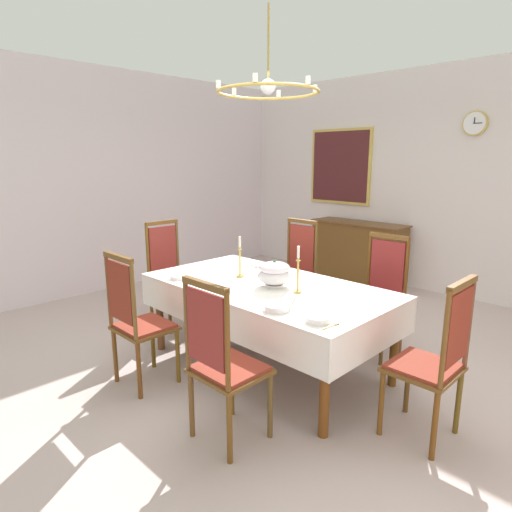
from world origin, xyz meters
TOP-DOWN VIEW (x-y plane):
  - ground at (0.00, 0.00)m, footprint 6.51×6.07m
  - back_wall at (0.00, 3.07)m, footprint 6.51×0.08m
  - left_wall at (-3.29, 0.00)m, footprint 0.08×6.07m
  - dining_table at (0.00, -0.25)m, footprint 2.15×1.15m
  - tablecloth at (0.00, -0.25)m, footprint 2.17×1.17m
  - chair_south_a at (-0.51, -1.23)m, footprint 0.44×0.42m
  - chair_north_a at (-0.51, 0.74)m, footprint 0.44×0.42m
  - chair_south_b at (0.54, -1.23)m, footprint 0.44×0.42m
  - chair_north_b at (0.54, 0.73)m, footprint 0.44×0.42m
  - chair_head_west at (-1.48, -0.25)m, footprint 0.42×0.44m
  - chair_head_east at (1.48, -0.25)m, footprint 0.42×0.44m
  - soup_tureen at (0.09, -0.25)m, footprint 0.29×0.29m
  - candlestick_west at (-0.34, -0.25)m, footprint 0.07×0.07m
  - candlestick_east at (0.34, -0.25)m, footprint 0.07×0.07m
  - bowl_near_left at (0.85, -0.66)m, footprint 0.17×0.17m
  - bowl_near_right at (-0.46, 0.16)m, footprint 0.15×0.15m
  - bowl_far_left at (0.51, -0.69)m, footprint 0.18×0.18m
  - bowl_far_right at (-0.69, -0.69)m, footprint 0.15×0.15m
  - spoon_primary at (0.97, -0.63)m, footprint 0.03×0.18m
  - spoon_secondary at (-0.57, 0.19)m, footprint 0.03×0.18m
  - sideboard at (-0.95, 2.76)m, footprint 1.44×0.48m
  - mounted_clock at (0.46, 3.00)m, footprint 0.30×0.06m
  - framed_painting at (-1.50, 3.01)m, footprint 1.09×0.05m
  - chandelier at (0.00, -0.25)m, footprint 0.83×0.82m

SIDE VIEW (x-z plane):
  - ground at x=0.00m, z-range -0.04..0.00m
  - sideboard at x=-0.95m, z-range 0.00..0.91m
  - chair_head_east at x=1.48m, z-range 0.02..1.14m
  - chair_south_a at x=-0.51m, z-range 0.02..1.14m
  - chair_south_b at x=0.54m, z-range 0.02..1.14m
  - chair_north_b at x=0.54m, z-range 0.01..1.15m
  - chair_head_west at x=-1.48m, z-range 0.01..1.17m
  - chair_north_a at x=-0.51m, z-range 0.01..1.18m
  - dining_table at x=0.00m, z-range 0.31..1.07m
  - tablecloth at x=0.00m, z-range 0.55..0.85m
  - spoon_primary at x=0.97m, z-range 0.77..0.78m
  - spoon_secondary at x=-0.57m, z-range 0.77..0.78m
  - bowl_near_right at x=-0.46m, z-range 0.77..0.80m
  - bowl_far_right at x=-0.69m, z-range 0.77..0.80m
  - bowl_near_left at x=0.85m, z-range 0.77..0.81m
  - bowl_far_left at x=0.51m, z-range 0.77..0.81m
  - soup_tureen at x=0.09m, z-range 0.76..1.00m
  - candlestick_west at x=-0.34m, z-range 0.73..1.11m
  - candlestick_east at x=0.34m, z-range 0.73..1.12m
  - back_wall at x=0.00m, z-range 0.00..3.03m
  - left_wall at x=-3.29m, z-range 0.00..3.03m
  - framed_painting at x=-1.50m, z-range 1.13..2.29m
  - mounted_clock at x=0.46m, z-range 2.11..2.40m
  - chandelier at x=0.00m, z-range 2.02..2.68m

